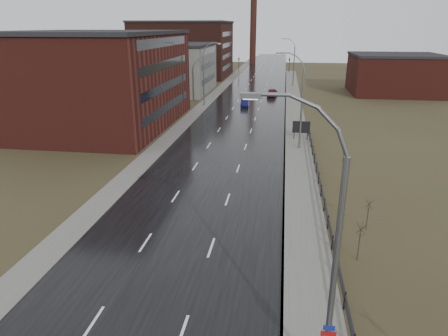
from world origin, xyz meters
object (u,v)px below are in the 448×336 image
(billboard, at_px, (301,128))
(car_far, at_px, (272,92))
(streetlight_main, at_px, (327,259))
(car_near, at_px, (245,103))

(billboard, xyz_separation_m, car_far, (-4.84, 34.74, -0.94))
(streetlight_main, distance_m, car_far, 73.10)
(billboard, distance_m, car_far, 35.09)
(streetlight_main, relative_size, billboard, 4.66)
(car_near, relative_size, car_far, 0.85)
(streetlight_main, height_order, billboard, streetlight_main)
(streetlight_main, height_order, car_far, streetlight_main)
(car_near, bearing_deg, billboard, -69.40)
(streetlight_main, distance_m, billboard, 38.30)
(billboard, bearing_deg, car_far, 97.93)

